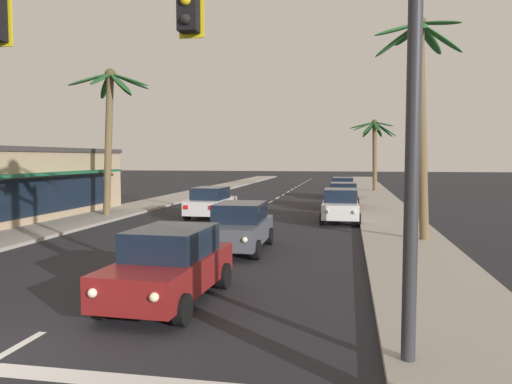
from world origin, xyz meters
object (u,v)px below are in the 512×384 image
Objects in this scene: sedan_parked_far_kerb at (344,196)px; palm_left_third at (110,112)px; sedan_parked_mid_kerb at (340,205)px; traffic_signal_mast at (203,43)px; sedan_oncoming_far at (211,202)px; palm_right_second at (420,85)px; sedan_third_in_queue at (240,226)px; palm_right_farthest at (375,140)px; sedan_parked_nearest_kerb at (343,188)px; sedan_lead_at_stop_bar at (170,265)px.

palm_left_third is (-12.53, -6.56, 4.89)m from sedan_parked_far_kerb.
sedan_parked_mid_kerb is 0.55× the size of palm_left_third.
sedan_oncoming_far is (-4.98, 17.99, -4.26)m from traffic_signal_mast.
sedan_third_in_queue is at bearing -156.41° from palm_right_second.
traffic_signal_mast is at bearing -81.11° from sedan_third_in_queue.
sedan_third_in_queue is at bearing 98.89° from traffic_signal_mast.
traffic_signal_mast is 2.38× the size of sedan_parked_far_kerb.
sedan_parked_mid_kerb is at bearing 83.70° from traffic_signal_mast.
sedan_third_in_queue and sedan_oncoming_far have the same top height.
palm_right_farthest reaches higher than sedan_parked_mid_kerb.
sedan_third_in_queue is at bearing -42.44° from palm_left_third.
palm_right_farthest is (6.15, 31.26, 4.02)m from sedan_third_in_queue.
sedan_third_in_queue is 13.21m from palm_left_third.
traffic_signal_mast reaches higher than sedan_third_in_queue.
palm_left_third is at bearing -129.83° from sedan_parked_nearest_kerb.
sedan_parked_far_kerb is at bearing 103.52° from palm_right_second.
sedan_third_in_queue is 1.00× the size of sedan_parked_far_kerb.
sedan_lead_at_stop_bar is 17.80m from palm_left_third.
sedan_parked_nearest_kerb is at bearing 98.48° from palm_right_second.
palm_right_second is 28.50m from palm_right_farthest.
sedan_parked_far_kerb is at bearing 76.84° from sedan_third_in_queue.
sedan_parked_far_kerb is 14.96m from palm_left_third.
sedan_parked_nearest_kerb is at bearing 64.20° from sedan_oncoming_far.
palm_right_second is at bearing -31.60° from sedan_oncoming_far.
sedan_lead_at_stop_bar is 1.01× the size of sedan_third_in_queue.
sedan_oncoming_far and sedan_parked_mid_kerb have the same top height.
sedan_parked_mid_kerb and sedan_parked_far_kerb have the same top height.
sedan_third_in_queue is at bearing -98.20° from sedan_parked_nearest_kerb.
sedan_oncoming_far is 0.66× the size of palm_right_farthest.
sedan_oncoming_far is at bearing -139.70° from sedan_parked_far_kerb.
palm_right_second reaches higher than sedan_parked_far_kerb.
traffic_signal_mast reaches higher than sedan_parked_far_kerb.
sedan_third_in_queue and sedan_parked_far_kerb have the same top height.
sedan_lead_at_stop_bar is 15.27m from sedan_parked_mid_kerb.
sedan_parked_far_kerb is (3.47, 14.84, 0.00)m from sedan_third_in_queue.
traffic_signal_mast is 2.38× the size of sedan_third_in_queue.
sedan_parked_nearest_kerb and sedan_parked_mid_kerb have the same top height.
sedan_lead_at_stop_bar is at bearing -99.85° from sedan_parked_far_kerb.
palm_right_second is (3.04, -20.35, 5.14)m from sedan_parked_nearest_kerb.
traffic_signal_mast is 5.32m from sedan_lead_at_stop_bar.
traffic_signal_mast reaches higher than sedan_parked_nearest_kerb.
sedan_third_in_queue and sedan_parked_mid_kerb have the same top height.
palm_left_third is at bearing 160.38° from palm_right_second.
sedan_lead_at_stop_bar is at bearing -77.65° from sedan_oncoming_far.
palm_left_third is at bearing 121.11° from sedan_lead_at_stop_bar.
sedan_parked_far_kerb is (3.68, 21.22, 0.00)m from sedan_lead_at_stop_bar.
traffic_signal_mast is 24.41m from sedan_parked_far_kerb.
sedan_parked_mid_kerb is 23.31m from palm_right_farthest.
palm_left_third is (-12.39, -14.86, 4.89)m from sedan_parked_nearest_kerb.
sedan_parked_far_kerb is at bearing 40.30° from sedan_oncoming_far.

